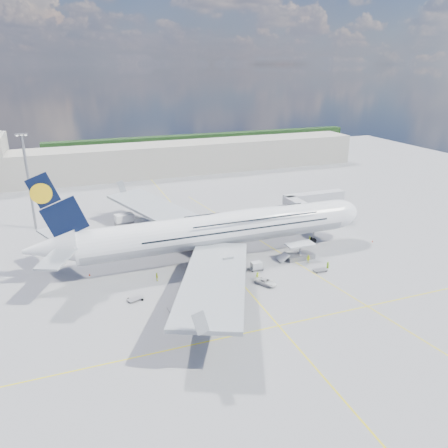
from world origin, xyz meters
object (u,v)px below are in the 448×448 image
object	(u,v)px
cone_nose	(372,241)
cone_wing_left_outer	(141,228)
crew_nose	(310,239)
crew_wing	(157,277)
dolly_row_a	(135,299)
cone_tail	(90,275)
cone_wing_right_inner	(241,296)
dolly_nose_near	(256,266)
dolly_nose_far	(320,270)
baggage_tug	(194,313)
catering_truck_outer	(127,221)
cargo_loader	(299,254)
cone_wing_right_outer	(225,310)
jet_bridge	(309,202)
crew_tug	(258,276)
light_mast	(29,181)
crew_loader	(308,259)
catering_truck_inner	(138,241)
dolly_row_b	(216,288)
crew_van	(328,265)
airliner	(220,229)
cone_wing_left_inner	(162,239)
dolly_back	(177,308)
service_van	(266,282)
dolly_row_c	(210,310)

from	to	relation	value
cone_nose	cone_wing_left_outer	xyz separation A→B (m)	(-52.65, 29.29, 0.01)
crew_nose	crew_wing	bearing A→B (deg)	172.85
dolly_row_a	cone_tail	xyz separation A→B (m)	(-7.28, 13.67, -0.10)
cone_nose	cone_wing_right_inner	distance (m)	43.73
dolly_nose_near	cone_nose	bearing A→B (deg)	7.21
dolly_nose_far	crew_wing	bearing A→B (deg)	170.03
baggage_tug	catering_truck_outer	bearing A→B (deg)	89.96
cargo_loader	cone_wing_right_outer	bearing A→B (deg)	-146.93
jet_bridge	crew_tug	bearing A→B (deg)	-137.19
crew_wing	cone_wing_right_outer	world-z (taller)	crew_wing
light_mast	crew_loader	bearing A→B (deg)	-37.82
dolly_nose_near	baggage_tug	bearing A→B (deg)	-143.52
dolly_nose_far	cone_nose	distance (m)	23.35
jet_bridge	catering_truck_inner	world-z (taller)	jet_bridge
jet_bridge	cone_wing_right_inner	bearing A→B (deg)	-137.03
dolly_row_b	crew_van	size ratio (longest dim) A/B	2.44
dolly_nose_near	crew_van	distance (m)	15.66
crew_wing	cone_wing_right_inner	world-z (taller)	crew_wing
cone_wing_left_outer	cone_wing_right_inner	xyz separation A→B (m)	(11.25, -43.37, 0.05)
airliner	cargo_loader	bearing A→B (deg)	-23.23
baggage_tug	airliner	bearing A→B (deg)	55.28
cone_wing_right_inner	cone_wing_left_inner	bearing A→B (deg)	102.84
dolly_back	cone_nose	distance (m)	55.83
cone_wing_right_inner	cone_wing_right_outer	world-z (taller)	cone_wing_right_outer
dolly_row_a	baggage_tug	world-z (taller)	baggage_tug
crew_nose	crew_loader	size ratio (longest dim) A/B	0.87
dolly_nose_far	cone_nose	xyz separation A→B (m)	(21.26, 9.64, -0.08)
dolly_nose_near	service_van	bearing A→B (deg)	-98.16
cargo_loader	cone_wing_left_inner	xyz separation A→B (m)	(-26.80, 21.77, -0.97)
dolly_row_b	baggage_tug	world-z (taller)	dolly_row_b
baggage_tug	catering_truck_outer	xyz separation A→B (m)	(-4.03, 49.12, 1.04)
crew_wing	crew_van	distance (m)	36.81
dolly_back	cone_wing_right_outer	xyz separation A→B (m)	(8.10, -3.55, -0.05)
dolly_row_c	crew_tug	size ratio (longest dim) A/B	2.17
crew_nose	service_van	bearing A→B (deg)	-157.73
dolly_nose_far	catering_truck_outer	xyz separation A→B (m)	(-34.52, 41.25, 1.55)
dolly_row_b	crew_nose	size ratio (longest dim) A/B	2.22
airliner	crew_loader	xyz separation A→B (m)	(17.46, -9.81, -5.92)
crew_tug	cone_nose	world-z (taller)	crew_tug
dolly_nose_far	cone_wing_left_outer	world-z (taller)	cone_wing_left_outer
cargo_loader	dolly_row_c	size ratio (longest dim) A/B	2.44
cargo_loader	cone_wing_left_inner	distance (m)	34.54
crew_loader	cone_tail	distance (m)	47.54
cone_wing_left_inner	cone_wing_right_inner	bearing A→B (deg)	-77.16
jet_bridge	crew_van	bearing A→B (deg)	-111.12
light_mast	dolly_nose_far	distance (m)	77.23
jet_bridge	dolly_nose_far	bearing A→B (deg)	-115.19
dolly_nose_near	catering_truck_inner	size ratio (longest dim) A/B	0.44
baggage_tug	cone_tail	distance (m)	28.14
crew_tug	cone_wing_right_inner	world-z (taller)	crew_tug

